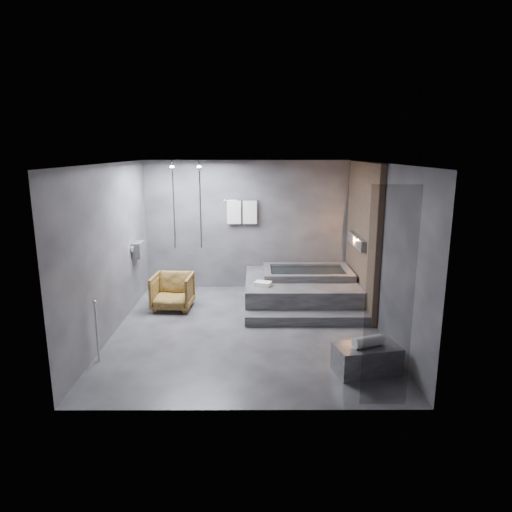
{
  "coord_description": "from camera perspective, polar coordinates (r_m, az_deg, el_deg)",
  "views": [
    {
      "loc": [
        0.13,
        -7.35,
        3.01
      ],
      "look_at": [
        0.15,
        0.3,
        1.22
      ],
      "focal_mm": 32.0,
      "sensor_mm": 36.0,
      "label": 1
    }
  ],
  "objects": [
    {
      "name": "tub_deck",
      "position": [
        9.27,
        5.59,
        -4.26
      ],
      "size": [
        2.2,
        2.0,
        0.5
      ],
      "primitive_type": "cube",
      "color": "#303033",
      "rests_on": "ground"
    },
    {
      "name": "deck_towel",
      "position": [
        8.63,
        0.87,
        -3.49
      ],
      "size": [
        0.35,
        0.31,
        0.08
      ],
      "primitive_type": "cube",
      "rotation": [
        0.0,
        0.0,
        -0.35
      ],
      "color": "white",
      "rests_on": "tub_deck"
    },
    {
      "name": "room",
      "position": [
        7.7,
        1.85,
        3.58
      ],
      "size": [
        5.0,
        5.04,
        2.82
      ],
      "color": "#2B2B2E",
      "rests_on": "ground"
    },
    {
      "name": "rolled_towel",
      "position": [
        6.48,
        13.83,
        -10.34
      ],
      "size": [
        0.45,
        0.29,
        0.15
      ],
      "primitive_type": "cylinder",
      "rotation": [
        0.0,
        1.57,
        0.35
      ],
      "color": "silver",
      "rests_on": "concrete_bench"
    },
    {
      "name": "driftwood_chair",
      "position": [
        8.96,
        -10.39,
        -4.39
      ],
      "size": [
        0.78,
        0.8,
        0.69
      ],
      "primitive_type": "imported",
      "rotation": [
        0.0,
        0.0,
        -0.06
      ],
      "color": "#442F11",
      "rests_on": "ground"
    },
    {
      "name": "concrete_bench",
      "position": [
        6.62,
        13.67,
        -12.4
      ],
      "size": [
        0.95,
        0.65,
        0.39
      ],
      "primitive_type": "cube",
      "rotation": [
        0.0,
        0.0,
        0.22
      ],
      "color": "#2E2E30",
      "rests_on": "ground"
    },
    {
      "name": "tub_step",
      "position": [
        8.21,
        6.37,
        -7.78
      ],
      "size": [
        2.2,
        0.36,
        0.18
      ],
      "primitive_type": "cube",
      "color": "#303033",
      "rests_on": "ground"
    }
  ]
}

